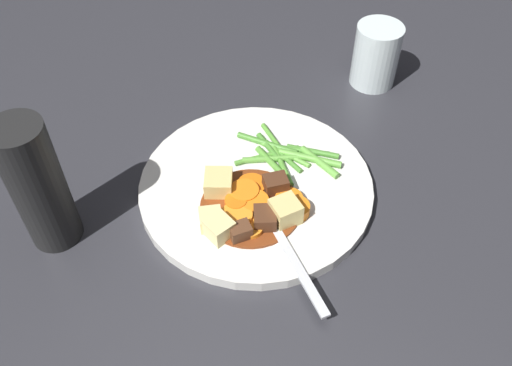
% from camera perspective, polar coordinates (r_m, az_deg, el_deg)
% --- Properties ---
extents(ground_plane, '(3.00, 3.00, 0.00)m').
position_cam_1_polar(ground_plane, '(0.66, 0.00, -0.82)').
color(ground_plane, '#2D2D33').
extents(dinner_plate, '(0.27, 0.27, 0.01)m').
position_cam_1_polar(dinner_plate, '(0.65, 0.00, -0.41)').
color(dinner_plate, white).
rests_on(dinner_plate, ground_plane).
extents(stew_sauce, '(0.11, 0.11, 0.00)m').
position_cam_1_polar(stew_sauce, '(0.62, -0.56, -2.48)').
color(stew_sauce, brown).
rests_on(stew_sauce, dinner_plate).
extents(carrot_slice_0, '(0.04, 0.04, 0.01)m').
position_cam_1_polar(carrot_slice_0, '(0.62, 4.16, -2.69)').
color(carrot_slice_0, orange).
rests_on(carrot_slice_0, dinner_plate).
extents(carrot_slice_1, '(0.04, 0.04, 0.01)m').
position_cam_1_polar(carrot_slice_1, '(0.62, -0.13, -2.08)').
color(carrot_slice_1, orange).
rests_on(carrot_slice_1, dinner_plate).
extents(carrot_slice_2, '(0.04, 0.04, 0.01)m').
position_cam_1_polar(carrot_slice_2, '(0.60, -0.57, -4.70)').
color(carrot_slice_2, orange).
rests_on(carrot_slice_2, dinner_plate).
extents(carrot_slice_3, '(0.04, 0.04, 0.01)m').
position_cam_1_polar(carrot_slice_3, '(0.62, 3.44, -1.81)').
color(carrot_slice_3, orange).
rests_on(carrot_slice_3, dinner_plate).
extents(carrot_slice_4, '(0.04, 0.04, 0.01)m').
position_cam_1_polar(carrot_slice_4, '(0.64, -0.65, -0.20)').
color(carrot_slice_4, orange).
rests_on(carrot_slice_4, dinner_plate).
extents(carrot_slice_5, '(0.05, 0.05, 0.01)m').
position_cam_1_polar(carrot_slice_5, '(0.63, -1.05, -1.15)').
color(carrot_slice_5, orange).
rests_on(carrot_slice_5, dinner_plate).
extents(carrot_slice_6, '(0.03, 0.03, 0.01)m').
position_cam_1_polar(carrot_slice_6, '(0.62, -1.77, -2.27)').
color(carrot_slice_6, orange).
rests_on(carrot_slice_6, dinner_plate).
extents(carrot_slice_7, '(0.05, 0.05, 0.01)m').
position_cam_1_polar(carrot_slice_7, '(0.61, -2.02, -3.56)').
color(carrot_slice_7, orange).
rests_on(carrot_slice_7, dinner_plate).
extents(potato_chunk_0, '(0.03, 0.03, 0.02)m').
position_cam_1_polar(potato_chunk_0, '(0.59, -3.80, -4.72)').
color(potato_chunk_0, '#EAD68C').
rests_on(potato_chunk_0, dinner_plate).
extents(potato_chunk_1, '(0.04, 0.04, 0.02)m').
position_cam_1_polar(potato_chunk_1, '(0.63, -3.89, -0.04)').
color(potato_chunk_1, '#E5CC7A').
rests_on(potato_chunk_1, dinner_plate).
extents(potato_chunk_2, '(0.04, 0.04, 0.03)m').
position_cam_1_polar(potato_chunk_2, '(0.60, 3.05, -2.95)').
color(potato_chunk_2, '#E5CC7A').
rests_on(potato_chunk_2, dinner_plate).
extents(potato_chunk_3, '(0.04, 0.03, 0.02)m').
position_cam_1_polar(potato_chunk_3, '(0.60, -4.70, -3.76)').
color(potato_chunk_3, '#EAD68C').
rests_on(potato_chunk_3, dinner_plate).
extents(meat_chunk_0, '(0.03, 0.03, 0.02)m').
position_cam_1_polar(meat_chunk_0, '(0.63, 2.06, -0.19)').
color(meat_chunk_0, '#4C2B19').
rests_on(meat_chunk_0, dinner_plate).
extents(meat_chunk_1, '(0.04, 0.04, 0.02)m').
position_cam_1_polar(meat_chunk_1, '(0.60, 0.92, -3.70)').
color(meat_chunk_1, '#4C2B19').
rests_on(meat_chunk_1, dinner_plate).
extents(meat_chunk_2, '(0.03, 0.03, 0.02)m').
position_cam_1_polar(meat_chunk_2, '(0.59, -1.65, -5.06)').
color(meat_chunk_2, '#56331E').
rests_on(meat_chunk_2, dinner_plate).
extents(green_bean_0, '(0.03, 0.05, 0.01)m').
position_cam_1_polar(green_bean_0, '(0.70, 1.70, 4.68)').
color(green_bean_0, '#599E38').
rests_on(green_bean_0, dinner_plate).
extents(green_bean_1, '(0.02, 0.06, 0.01)m').
position_cam_1_polar(green_bean_1, '(0.68, 5.88, 3.25)').
color(green_bean_1, '#4C8E33').
rests_on(green_bean_1, dinner_plate).
extents(green_bean_2, '(0.05, 0.05, 0.01)m').
position_cam_1_polar(green_bean_2, '(0.66, 2.74, 1.81)').
color(green_bean_2, '#599E38').
rests_on(green_bean_2, dinner_plate).
extents(green_bean_3, '(0.02, 0.08, 0.01)m').
position_cam_1_polar(green_bean_3, '(0.69, 1.17, 4.08)').
color(green_bean_3, '#4C8E33').
rests_on(green_bean_3, dinner_plate).
extents(green_bean_4, '(0.03, 0.06, 0.01)m').
position_cam_1_polar(green_bean_4, '(0.67, 6.57, 2.15)').
color(green_bean_4, '#66AD42').
rests_on(green_bean_4, dinner_plate).
extents(green_bean_5, '(0.01, 0.08, 0.01)m').
position_cam_1_polar(green_bean_5, '(0.68, 2.70, 3.17)').
color(green_bean_5, '#66AD42').
rests_on(green_bean_5, dinner_plate).
extents(green_bean_6, '(0.05, 0.07, 0.01)m').
position_cam_1_polar(green_bean_6, '(0.67, 2.00, 2.50)').
color(green_bean_6, '#66AD42').
rests_on(green_bean_6, dinner_plate).
extents(green_bean_7, '(0.03, 0.06, 0.01)m').
position_cam_1_polar(green_bean_7, '(0.68, 5.04, 3.31)').
color(green_bean_7, '#4C8E33').
rests_on(green_bean_7, dinner_plate).
extents(green_bean_8, '(0.03, 0.05, 0.01)m').
position_cam_1_polar(green_bean_8, '(0.68, 1.33, 3.70)').
color(green_bean_8, '#4C8E33').
rests_on(green_bean_8, dinner_plate).
extents(green_bean_9, '(0.07, 0.06, 0.01)m').
position_cam_1_polar(green_bean_9, '(0.68, 1.16, 2.87)').
color(green_bean_9, '#599E38').
rests_on(green_bean_9, dinner_plate).
extents(green_bean_10, '(0.03, 0.06, 0.01)m').
position_cam_1_polar(green_bean_10, '(0.67, 2.82, 2.77)').
color(green_bean_10, '#4C8E33').
rests_on(green_bean_10, dinner_plate).
extents(green_bean_11, '(0.03, 0.08, 0.01)m').
position_cam_1_polar(green_bean_11, '(0.67, 5.60, 2.56)').
color(green_bean_11, '#66AD42').
rests_on(green_bean_11, dinner_plate).
extents(green_bean_12, '(0.03, 0.06, 0.01)m').
position_cam_1_polar(green_bean_12, '(0.66, 1.95, 1.98)').
color(green_bean_12, '#599E38').
rests_on(green_bean_12, dinner_plate).
extents(fork, '(0.11, 0.15, 0.00)m').
position_cam_1_polar(fork, '(0.59, 2.92, -6.30)').
color(fork, silver).
rests_on(fork, dinner_plate).
extents(water_glass, '(0.06, 0.06, 0.09)m').
position_cam_1_polar(water_glass, '(0.81, 12.27, 12.76)').
color(water_glass, silver).
rests_on(water_glass, ground_plane).
extents(pepper_mill, '(0.05, 0.05, 0.16)m').
position_cam_1_polar(pepper_mill, '(0.60, -21.58, -0.29)').
color(pepper_mill, black).
rests_on(pepper_mill, ground_plane).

